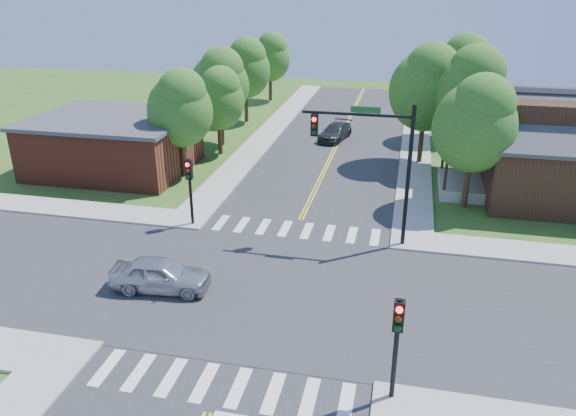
% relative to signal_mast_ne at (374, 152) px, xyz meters
% --- Properties ---
extents(ground, '(100.00, 100.00, 0.00)m').
position_rel_signal_mast_ne_xyz_m(ground, '(-3.91, -5.59, -4.85)').
color(ground, '#2A591C').
rests_on(ground, ground).
extents(road_ns, '(10.00, 90.00, 0.04)m').
position_rel_signal_mast_ne_xyz_m(road_ns, '(-3.91, -5.59, -4.83)').
color(road_ns, '#2D2D30').
rests_on(road_ns, ground).
extents(road_ew, '(90.00, 10.00, 0.04)m').
position_rel_signal_mast_ne_xyz_m(road_ew, '(-3.91, -5.59, -4.83)').
color(road_ew, '#2D2D30').
rests_on(road_ew, ground).
extents(intersection_patch, '(10.20, 10.20, 0.06)m').
position_rel_signal_mast_ne_xyz_m(intersection_patch, '(-3.91, -5.59, -4.85)').
color(intersection_patch, '#2D2D30').
rests_on(intersection_patch, ground).
extents(sidewalk_ne, '(40.00, 40.00, 0.14)m').
position_rel_signal_mast_ne_xyz_m(sidewalk_ne, '(11.90, 10.23, -4.78)').
color(sidewalk_ne, '#9E9B93').
rests_on(sidewalk_ne, ground).
extents(sidewalk_nw, '(40.00, 40.00, 0.14)m').
position_rel_signal_mast_ne_xyz_m(sidewalk_nw, '(-19.73, 10.23, -4.78)').
color(sidewalk_nw, '#9E9B93').
rests_on(sidewalk_nw, ground).
extents(crosswalk_north, '(8.85, 2.00, 0.01)m').
position_rel_signal_mast_ne_xyz_m(crosswalk_north, '(-3.91, 0.61, -4.80)').
color(crosswalk_north, white).
rests_on(crosswalk_north, ground).
extents(crosswalk_south, '(8.85, 2.00, 0.01)m').
position_rel_signal_mast_ne_xyz_m(crosswalk_south, '(-3.91, -11.79, -4.80)').
color(crosswalk_south, white).
rests_on(crosswalk_south, ground).
extents(centerline, '(0.30, 90.00, 0.01)m').
position_rel_signal_mast_ne_xyz_m(centerline, '(-3.91, -5.59, -4.80)').
color(centerline, yellow).
rests_on(centerline, ground).
extents(signal_mast_ne, '(5.30, 0.42, 7.20)m').
position_rel_signal_mast_ne_xyz_m(signal_mast_ne, '(0.00, 0.00, 0.00)').
color(signal_mast_ne, black).
rests_on(signal_mast_ne, ground).
extents(signal_pole_se, '(0.34, 0.42, 3.80)m').
position_rel_signal_mast_ne_xyz_m(signal_pole_se, '(1.69, -11.21, -2.19)').
color(signal_pole_se, black).
rests_on(signal_pole_se, ground).
extents(signal_pole_nw, '(0.34, 0.42, 3.80)m').
position_rel_signal_mast_ne_xyz_m(signal_pole_nw, '(-9.51, -0.01, -2.19)').
color(signal_pole_nw, black).
rests_on(signal_pole_nw, ground).
extents(house_ne, '(13.05, 8.80, 7.11)m').
position_rel_signal_mast_ne_xyz_m(house_ne, '(11.19, 8.65, -1.52)').
color(house_ne, black).
rests_on(house_ne, ground).
extents(building_nw, '(10.40, 8.40, 3.73)m').
position_rel_signal_mast_ne_xyz_m(building_nw, '(-18.11, 7.61, -2.97)').
color(building_nw, maroon).
rests_on(building_nw, ground).
extents(tree_e_a, '(4.61, 4.38, 7.84)m').
position_rel_signal_mast_ne_xyz_m(tree_e_a, '(5.14, 5.81, 0.28)').
color(tree_e_a, '#382314').
rests_on(tree_e_a, ground).
extents(tree_e_b, '(5.04, 4.79, 8.58)m').
position_rel_signal_mast_ne_xyz_m(tree_e_b, '(5.24, 12.38, 0.77)').
color(tree_e_b, '#382314').
rests_on(tree_e_b, ground).
extents(tree_e_c, '(4.97, 4.72, 8.45)m').
position_rel_signal_mast_ne_xyz_m(tree_e_c, '(5.16, 20.29, 0.69)').
color(tree_e_c, '#382314').
rests_on(tree_e_c, ground).
extents(tree_e_d, '(4.00, 3.80, 6.81)m').
position_rel_signal_mast_ne_xyz_m(tree_e_d, '(4.92, 28.86, -0.39)').
color(tree_e_d, '#382314').
rests_on(tree_e_d, ground).
extents(tree_w_a, '(4.25, 4.04, 7.23)m').
position_rel_signal_mast_ne_xyz_m(tree_w_a, '(-12.86, 7.31, -0.12)').
color(tree_w_a, '#382314').
rests_on(tree_w_a, ground).
extents(tree_w_b, '(4.47, 4.25, 7.61)m').
position_rel_signal_mast_ne_xyz_m(tree_w_b, '(-12.71, 14.79, 0.13)').
color(tree_w_b, '#382314').
rests_on(tree_w_b, ground).
extents(tree_w_c, '(4.42, 4.20, 7.52)m').
position_rel_signal_mast_ne_xyz_m(tree_w_c, '(-12.87, 22.15, 0.07)').
color(tree_w_c, '#382314').
rests_on(tree_w_c, ground).
extents(tree_w_d, '(4.15, 3.94, 7.05)m').
position_rel_signal_mast_ne_xyz_m(tree_w_d, '(-12.88, 31.17, -0.23)').
color(tree_w_d, '#382314').
rests_on(tree_w_d, ground).
extents(tree_house, '(5.00, 4.75, 8.50)m').
position_rel_signal_mast_ne_xyz_m(tree_house, '(2.53, 13.37, 0.72)').
color(tree_house, '#382314').
rests_on(tree_house, ground).
extents(tree_bldg, '(3.87, 3.68, 6.58)m').
position_rel_signal_mast_ne_xyz_m(tree_bldg, '(-12.09, 12.52, -0.54)').
color(tree_bldg, '#382314').
rests_on(tree_bldg, ground).
extents(car_silver, '(2.55, 4.63, 1.47)m').
position_rel_signal_mast_ne_xyz_m(car_silver, '(-8.40, -6.52, -4.12)').
color(car_silver, silver).
rests_on(car_silver, ground).
extents(car_dgrey, '(3.58, 5.07, 1.26)m').
position_rel_signal_mast_ne_xyz_m(car_dgrey, '(-4.27, 18.07, -4.22)').
color(car_dgrey, '#2E3133').
rests_on(car_dgrey, ground).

